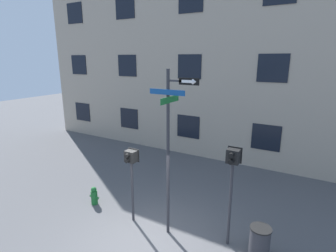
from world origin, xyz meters
name	(u,v)px	position (x,y,z in m)	size (l,w,h in m)	color
ground_plane	(143,242)	(0.00, 0.00, 0.00)	(60.00, 60.00, 0.00)	#515154
building_facade	(232,33)	(0.00, 7.43, 6.30)	(24.00, 0.63, 12.60)	tan
street_sign_pole	(170,142)	(0.46, 0.77, 2.89)	(1.42, 0.95, 4.88)	#2D2D33
pedestrian_signal_left	(131,165)	(-0.90, 0.73, 1.92)	(0.40, 0.40, 2.43)	#2D2D33
pedestrian_signal_right	(232,171)	(2.13, 1.16, 2.26)	(0.39, 0.40, 2.88)	#2D2D33
fire_hydrant	(94,196)	(-2.71, 0.82, 0.32)	(0.39, 0.23, 0.67)	#196028
trash_bin	(260,242)	(3.00, 1.12, 0.43)	(0.56, 0.56, 0.86)	#333338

